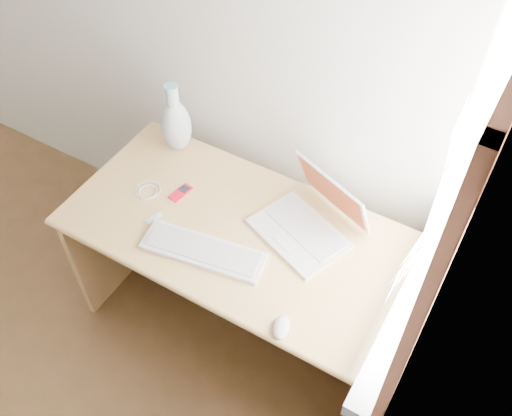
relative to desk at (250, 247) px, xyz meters
The scene contains 9 objects.
window 1.05m from the desk, ahead, with size 0.11×0.99×1.10m.
desk is the anchor object (origin of this frame).
laptop 0.34m from the desk, 15.10° to the left, with size 0.41×0.40×0.24m.
external_keyboard 0.33m from the desk, 102.64° to the right, with size 0.48×0.21×0.02m.
mouse 0.56m from the desk, 47.30° to the right, with size 0.06×0.09×0.03m, color white.
ipod 0.37m from the desk, behind, with size 0.06×0.11×0.01m.
cable_coil 0.48m from the desk, 167.11° to the right, with size 0.10×0.10×0.01m, color white.
remote 0.42m from the desk, 147.10° to the right, with size 0.03×0.07×0.01m, color white.
vase 0.60m from the desk, 158.97° to the left, with size 0.13×0.13×0.33m.
Camera 1 is at (1.75, 0.14, 2.40)m, focal length 40.00 mm.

